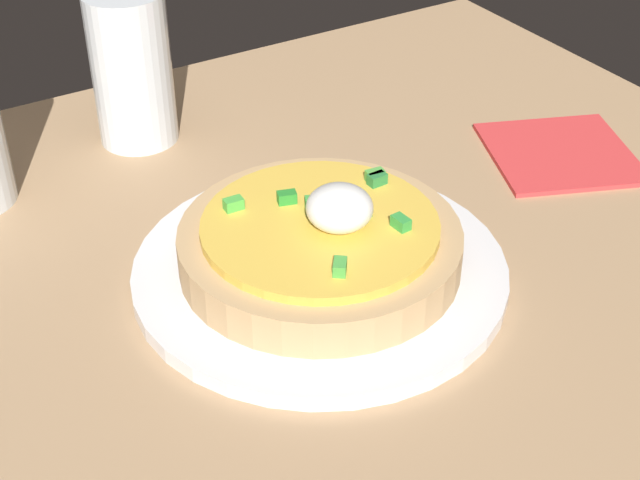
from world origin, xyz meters
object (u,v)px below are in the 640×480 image
pizza (321,243)px  napkin (560,153)px  plate (320,270)px  cup_far (132,72)px

pizza → napkin: 25.97cm
plate → napkin: bearing=8.5°
plate → napkin: 25.87cm
plate → napkin: size_ratio=2.22×
plate → cup_far: 25.49cm
plate → napkin: (25.59, 3.80, -0.35)cm
pizza → napkin: size_ratio=1.65×
pizza → napkin: pizza is taller
pizza → cup_far: 25.13cm
plate → napkin: plate is taller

